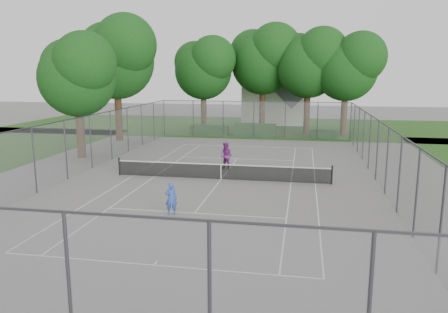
% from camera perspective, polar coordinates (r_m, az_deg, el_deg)
% --- Properties ---
extents(ground, '(120.00, 120.00, 0.00)m').
position_cam_1_polar(ground, '(25.90, -0.40, -3.02)').
color(ground, slate).
rests_on(ground, ground).
extents(grass_far, '(60.00, 20.00, 0.00)m').
position_cam_1_polar(grass_far, '(51.29, 5.03, 3.92)').
color(grass_far, '#204914').
rests_on(grass_far, ground).
extents(court_markings, '(11.03, 23.83, 0.01)m').
position_cam_1_polar(court_markings, '(25.90, -0.40, -3.01)').
color(court_markings, silver).
rests_on(court_markings, ground).
extents(tennis_net, '(12.87, 0.10, 1.10)m').
position_cam_1_polar(tennis_net, '(25.78, -0.40, -1.92)').
color(tennis_net, black).
rests_on(tennis_net, ground).
extents(perimeter_fence, '(18.08, 34.08, 3.52)m').
position_cam_1_polar(perimeter_fence, '(25.52, -0.40, 0.92)').
color(perimeter_fence, '#38383D').
rests_on(perimeter_fence, ground).
extents(tree_far_left, '(6.96, 6.36, 10.01)m').
position_cam_1_polar(tree_far_left, '(47.16, -2.63, 11.71)').
color(tree_far_left, '#3A2415').
rests_on(tree_far_left, ground).
extents(tree_far_midleft, '(7.94, 7.25, 11.41)m').
position_cam_1_polar(tree_far_midleft, '(48.46, 5.23, 12.80)').
color(tree_far_midleft, '#3A2415').
rests_on(tree_far_midleft, ground).
extents(tree_far_midright, '(7.47, 6.82, 10.74)m').
position_cam_1_polar(tree_far_midright, '(46.32, 11.12, 12.16)').
color(tree_far_midright, '#3A2415').
rests_on(tree_far_midright, ground).
extents(tree_far_right, '(7.05, 6.44, 10.14)m').
position_cam_1_polar(tree_far_right, '(45.41, 15.83, 11.46)').
color(tree_far_right, '#3A2415').
rests_on(tree_far_right, ground).
extents(tree_side_back, '(7.88, 7.20, 11.33)m').
position_cam_1_polar(tree_side_back, '(41.48, -13.86, 12.77)').
color(tree_side_back, '#3A2415').
rests_on(tree_side_back, ground).
extents(tree_side_front, '(6.34, 5.78, 9.11)m').
position_cam_1_polar(tree_side_front, '(33.69, -18.61, 10.40)').
color(tree_side_front, '#3A2415').
rests_on(tree_side_front, ground).
extents(hedge_left, '(3.84, 1.15, 0.96)m').
position_cam_1_polar(hedge_left, '(44.50, -1.89, 3.51)').
color(hedge_left, '#174014').
rests_on(hedge_left, ground).
extents(hedge_mid, '(4.00, 1.14, 1.26)m').
position_cam_1_polar(hedge_mid, '(43.29, 4.14, 3.47)').
color(hedge_mid, '#174014').
rests_on(hedge_mid, ground).
extents(hedge_right, '(2.70, 0.99, 0.81)m').
position_cam_1_polar(hedge_right, '(43.18, 12.86, 2.90)').
color(hedge_right, '#174014').
rests_on(hedge_right, ground).
extents(house, '(7.94, 6.15, 9.88)m').
position_cam_1_polar(house, '(54.80, 6.89, 8.51)').
color(house, beige).
rests_on(house, ground).
extents(girl_player, '(0.62, 0.49, 1.47)m').
position_cam_1_polar(girl_player, '(19.63, -6.93, -5.47)').
color(girl_player, blue).
rests_on(girl_player, ground).
extents(woman_player, '(1.07, 0.97, 1.79)m').
position_cam_1_polar(woman_player, '(28.36, 0.29, 0.06)').
color(woman_player, '#7E2A80').
rests_on(woman_player, ground).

